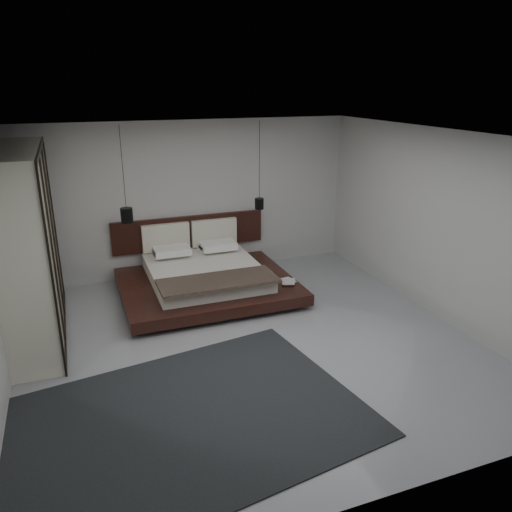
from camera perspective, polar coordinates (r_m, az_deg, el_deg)
name	(u,v)px	position (r m, az deg, el deg)	size (l,w,h in m)	color
floor	(249,342)	(7.03, -0.86, -9.79)	(6.00, 6.00, 0.00)	gray
ceiling	(247,136)	(6.18, -0.99, 13.54)	(6.00, 6.00, 0.00)	white
wall_back	(193,199)	(9.25, -7.23, 6.54)	(6.00, 6.00, 0.00)	#AEAFAC
wall_front	(380,361)	(4.01, 13.98, -11.53)	(6.00, 6.00, 0.00)	#AEAFAC
wall_right	(436,224)	(7.95, 19.93, 3.41)	(6.00, 6.00, 0.00)	#AEAFAC
lattice_screen	(15,227)	(8.56, -25.86, 2.99)	(0.05, 0.90, 2.60)	black
bed	(205,276)	(8.54, -5.86, -2.31)	(2.83, 2.41, 1.08)	black
book_lower	(283,282)	(8.31, 3.09, -2.96)	(0.19, 0.26, 0.02)	#99724C
book_upper	(283,281)	(8.27, 3.05, -2.90)	(0.21, 0.28, 0.02)	#99724C
pendant_left	(127,215)	(8.44, -14.56, 4.55)	(0.20, 0.20, 1.57)	black
pendant_right	(259,203)	(8.96, 0.37, 6.07)	(0.16, 0.16, 1.54)	black
wardrobe	(28,246)	(7.43, -24.57, 1.06)	(0.63, 2.68, 2.63)	white
rug	(186,420)	(5.65, -7.98, -18.05)	(3.73, 2.66, 0.02)	black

